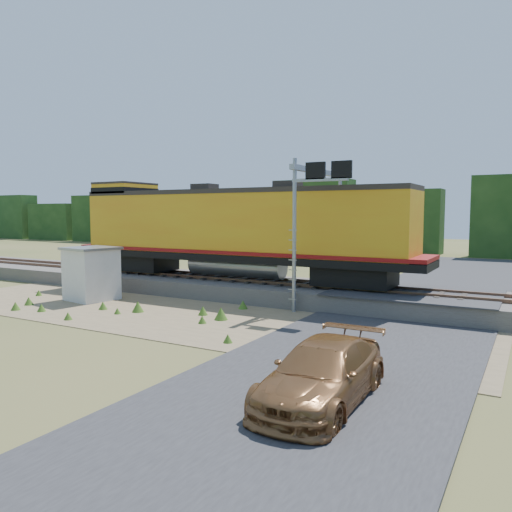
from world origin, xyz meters
The scene contains 11 objects.
ground centered at (0.00, 0.00, 0.00)m, with size 140.00×140.00×0.00m, color #475123.
ballast centered at (0.00, 6.00, 0.40)m, with size 70.00×5.00×0.80m, color slate.
rails centered at (0.00, 6.00, 0.88)m, with size 70.00×1.54×0.16m.
dirt_shoulder centered at (-2.00, 0.50, 0.01)m, with size 26.00×8.00×0.03m, color #8C7754.
road centered at (7.00, 0.74, 0.09)m, with size 7.00×66.00×0.86m.
tree_line_north centered at (0.00, 38.00, 3.07)m, with size 130.00×3.00×6.50m.
weed_clumps centered at (-3.50, 0.10, 0.00)m, with size 15.00×6.20×0.56m, color #3F681D, non-canonical shape.
locomotive centered at (-2.42, 6.00, 3.48)m, with size 19.82×3.02×5.11m.
shed centered at (-7.45, 1.05, 1.33)m, with size 2.53×2.53×2.63m.
signal_gantry centered at (2.85, 5.35, 4.99)m, with size 2.62×6.20×6.61m.
car centered at (7.46, -5.83, 0.69)m, with size 1.94×4.77×1.39m, color #926136.
Camera 1 is at (11.57, -16.17, 4.33)m, focal length 35.00 mm.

